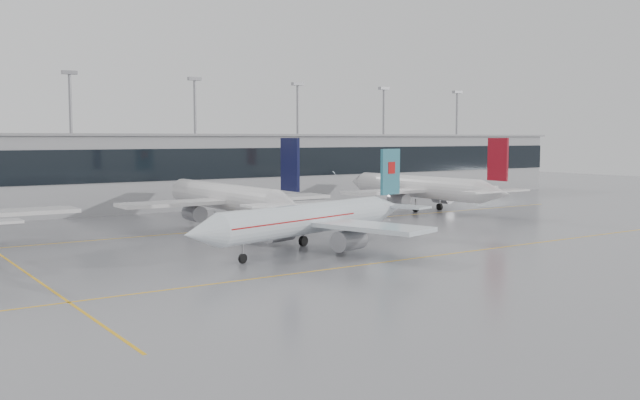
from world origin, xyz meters
TOP-DOWN VIEW (x-y plane):
  - ground at (0.00, 0.00)m, footprint 320.00×320.00m
  - taxi_line_main at (0.00, 0.00)m, footprint 120.00×0.25m
  - taxi_line_north at (0.00, 30.00)m, footprint 120.00×0.25m
  - taxi_line_cross at (-30.00, 15.00)m, footprint 0.25×60.00m
  - terminal at (0.00, 62.00)m, footprint 180.00×15.00m
  - terminal_glass at (0.00, 54.45)m, footprint 180.00×0.20m
  - terminal_roof at (0.00, 62.00)m, footprint 182.00×16.00m
  - light_masts at (0.00, 68.00)m, footprint 156.40×1.00m
  - air_canada_jet at (-2.09, 9.95)m, footprint 33.47×26.68m
  - parked_jet_c at (-0.00, 33.69)m, footprint 29.64×36.96m
  - parked_jet_d at (35.00, 33.69)m, footprint 29.64×36.96m

SIDE VIEW (x-z plane):
  - ground at x=0.00m, z-range 0.00..0.00m
  - taxi_line_main at x=0.00m, z-range 0.00..0.01m
  - taxi_line_north at x=0.00m, z-range 0.00..0.01m
  - taxi_line_cross at x=-30.00m, z-range 0.00..0.01m
  - air_canada_jet at x=-2.09m, z-range -1.94..8.47m
  - parked_jet_c at x=0.00m, z-range -2.15..9.57m
  - parked_jet_d at x=35.00m, z-range -2.15..9.57m
  - terminal at x=0.00m, z-range 0.00..12.00m
  - terminal_glass at x=0.00m, z-range 5.00..10.00m
  - terminal_roof at x=0.00m, z-range 12.00..12.40m
  - light_masts at x=0.00m, z-range 2.04..24.64m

